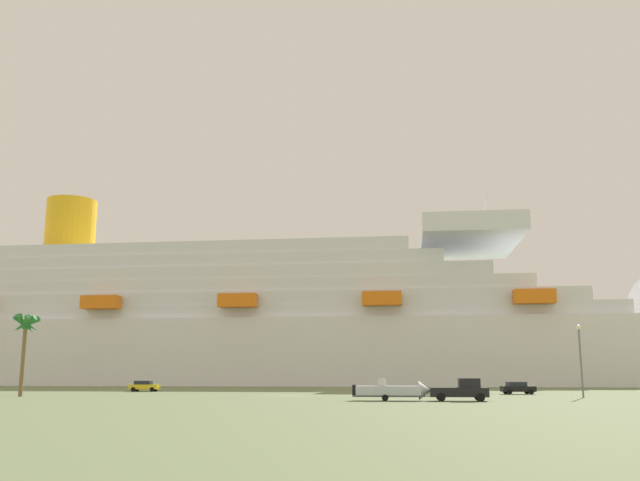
{
  "coord_description": "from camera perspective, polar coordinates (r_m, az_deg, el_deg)",
  "views": [
    {
      "loc": [
        6.68,
        -85.44,
        2.7
      ],
      "look_at": [
        2.66,
        31.92,
        25.4
      ],
      "focal_mm": 38.59,
      "sensor_mm": 36.0,
      "label": 1
    }
  ],
  "objects": [
    {
      "name": "cruise_ship",
      "position": [
        164.3,
        -9.4,
        -7.15
      ],
      "size": [
        256.68,
        55.18,
        52.14
      ],
      "color": "white",
      "rests_on": "ground_plane"
    },
    {
      "name": "street_lamp",
      "position": [
        83.8,
        20.76,
        -8.48
      ],
      "size": [
        0.56,
        0.56,
        8.12
      ],
      "color": "slate",
      "rests_on": "ground_plane"
    },
    {
      "name": "parked_car_yellow_taxi",
      "position": [
        107.8,
        -14.37,
        -11.6
      ],
      "size": [
        4.33,
        2.06,
        1.58
      ],
      "color": "yellow",
      "rests_on": "ground_plane"
    },
    {
      "name": "pickup_truck",
      "position": [
        70.4,
        11.66,
        -12.07
      ],
      "size": [
        5.73,
        2.61,
        2.2
      ],
      "color": "black",
      "rests_on": "ground_plane"
    },
    {
      "name": "small_boat_on_trailer",
      "position": [
        70.12,
        6.3,
        -12.3
      ],
      "size": [
        8.88,
        2.53,
        2.15
      ],
      "color": "#595960",
      "rests_on": "ground_plane"
    },
    {
      "name": "parked_car_black_coupe",
      "position": [
        94.61,
        16.07,
        -11.65
      ],
      "size": [
        4.34,
        2.22,
        1.58
      ],
      "color": "black",
      "rests_on": "ground_plane"
    },
    {
      "name": "palm_tree",
      "position": [
        90.04,
        -23.23,
        -6.74
      ],
      "size": [
        3.18,
        3.26,
        9.71
      ],
      "color": "brown",
      "rests_on": "ground_plane"
    },
    {
      "name": "ground_plane",
      "position": [
        115.67,
        -1.38,
        -12.27
      ],
      "size": [
        600.0,
        600.0,
        0.0
      ],
      "primitive_type": "plane",
      "color": "#66754C"
    }
  ]
}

